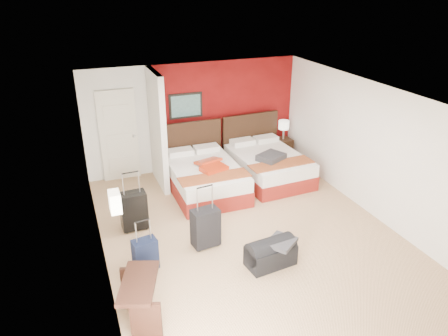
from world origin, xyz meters
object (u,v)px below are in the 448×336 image
bed_left (205,179)px  nightstand (282,149)px  suitcase_black (134,212)px  red_suitcase_open (211,165)px  suitcase_charcoal (205,229)px  table_lamp (284,130)px  suitcase_navy (145,256)px  duffel_bag (271,254)px  bed_right (268,166)px  desk (141,303)px

bed_left → nightstand: 2.59m
nightstand → suitcase_black: 4.49m
red_suitcase_open → suitcase_charcoal: bearing=-127.9°
suitcase_black → table_lamp: bearing=23.3°
table_lamp → suitcase_charcoal: table_lamp is taller
suitcase_charcoal → suitcase_navy: size_ratio=1.31×
suitcase_navy → table_lamp: bearing=28.4°
duffel_bag → bed_right: bearing=57.7°
suitcase_navy → duffel_bag: 1.96m
bed_left → bed_right: bed_left is taller
suitcase_black → red_suitcase_open: bearing=22.9°
nightstand → suitcase_charcoal: (-3.02, -2.92, 0.06)m
bed_left → bed_right: size_ratio=1.01×
nightstand → suitcase_charcoal: bearing=-140.2°
bed_right → duffel_bag: bearing=-118.6°
red_suitcase_open → desk: (-2.10, -3.23, -0.29)m
suitcase_navy → red_suitcase_open: bearing=39.4°
nightstand → suitcase_charcoal: suitcase_charcoal is taller
suitcase_navy → duffel_bag: size_ratio=0.67×
nightstand → suitcase_charcoal: size_ratio=0.81×
suitcase_navy → nightstand: bearing=28.4°
suitcase_black → suitcase_navy: size_ratio=1.36×
bed_right → red_suitcase_open: (-1.45, -0.22, 0.35)m
red_suitcase_open → suitcase_black: suitcase_black is taller
suitcase_navy → bed_right: bearing=25.7°
table_lamp → red_suitcase_open: bearing=-154.1°
bed_left → suitcase_charcoal: 2.02m
nightstand → suitcase_navy: bearing=-146.2°
nightstand → desk: (-4.38, -4.33, 0.08)m
red_suitcase_open → nightstand: 2.56m
duffel_bag → suitcase_navy: bearing=156.3°
bed_left → bed_right: bearing=4.6°
bed_left → suitcase_charcoal: suitcase_charcoal is taller
red_suitcase_open → suitcase_black: 1.98m
desk → bed_right: bearing=63.9°
duffel_bag → desk: bearing=-172.3°
suitcase_charcoal → desk: (-1.36, -1.41, 0.02)m
suitcase_navy → desk: bearing=-113.6°
red_suitcase_open → duffel_bag: red_suitcase_open is taller
red_suitcase_open → nightstand: red_suitcase_open is taller
red_suitcase_open → desk: size_ratio=0.84×
bed_right → suitcase_black: bearing=-164.8°
red_suitcase_open → duffel_bag: 2.71m
desk → red_suitcase_open: bearing=76.7°
bed_right → suitcase_charcoal: 2.98m
nightstand → table_lamp: (0.00, 0.00, 0.51)m
suitcase_charcoal → suitcase_navy: (-1.08, -0.28, -0.08)m
suitcase_charcoal → duffel_bag: bearing=-55.0°
nightstand → table_lamp: 0.51m
table_lamp → desk: 6.18m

